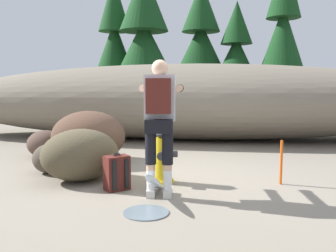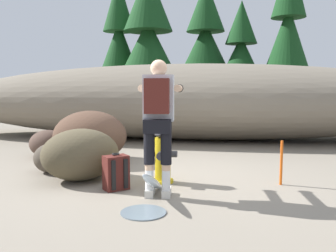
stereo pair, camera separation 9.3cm
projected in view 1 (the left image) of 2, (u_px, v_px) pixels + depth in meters
ground_plane at (163, 180)px, 5.09m from camera, size 56.00×56.00×0.04m
dirt_embankment at (187, 101)px, 9.06m from camera, size 13.42×3.20×1.90m
fire_hydrant at (163, 157)px, 4.87m from camera, size 0.40×0.34×0.77m
hydrant_water_jet at (153, 188)px, 4.11m from camera, size 0.48×1.32×0.53m
utility_worker at (160, 110)px, 4.25m from camera, size 0.58×1.00×1.63m
spare_backpack at (117, 173)px, 4.54m from camera, size 0.36×0.36×0.47m
boulder_large at (89, 136)px, 6.25m from camera, size 1.43×1.38×0.90m
boulder_mid at (80, 155)px, 4.99m from camera, size 1.42×1.40×0.73m
boulder_small at (45, 144)px, 6.68m from camera, size 0.92×0.93×0.51m
boulder_outlier at (49, 159)px, 5.44m from camera, size 0.71×0.70×0.44m
pine_tree_far_left at (114, 41)px, 14.92m from camera, size 2.03×2.03×5.90m
pine_tree_left at (144, 42)px, 13.96m from camera, size 2.96×2.96×5.89m
pine_tree_center at (201, 41)px, 15.95m from camera, size 2.64×2.64×6.03m
pine_tree_right at (236, 51)px, 15.16m from camera, size 2.07×2.07×4.94m
pine_tree_far_right at (283, 29)px, 14.13m from camera, size 2.07×2.07×6.60m
survey_stake at (281, 162)px, 4.79m from camera, size 0.04×0.04×0.60m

